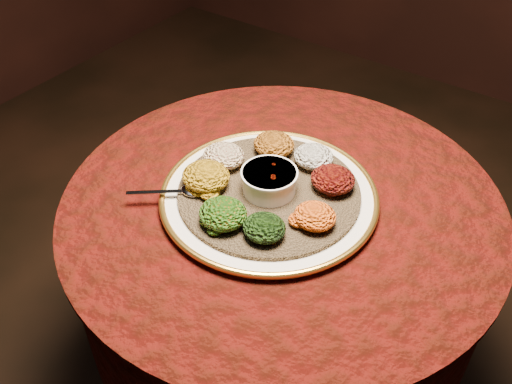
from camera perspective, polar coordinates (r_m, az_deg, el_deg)
The scene contains 13 objects.
table at distance 1.36m, azimuth 2.41°, elevation -6.42°, with size 0.96×0.96×0.73m.
platter at distance 1.22m, azimuth 1.30°, elevation -0.39°, with size 0.53×0.53×0.02m.
injera at distance 1.22m, azimuth 1.31°, elevation -0.00°, with size 0.39×0.39×0.01m, color brown.
stew_bowl at distance 1.19m, azimuth 1.33°, elevation 1.23°, with size 0.12×0.12×0.05m.
spoon at distance 1.21m, azimuth -7.02°, elevation 0.11°, with size 0.14×0.11×0.01m.
portion_ayib at distance 1.28m, azimuth 5.78°, elevation 3.55°, with size 0.09×0.09×0.04m, color beige.
portion_kitfo at distance 1.22m, azimuth 7.69°, elevation 1.25°, with size 0.10×0.09×0.05m, color black.
portion_tikil at distance 1.13m, azimuth 5.91°, elevation -2.41°, with size 0.09×0.08×0.04m, color #A9650E.
portion_gomen at distance 1.10m, azimuth 0.83°, elevation -3.58°, with size 0.09×0.08×0.04m, color black.
portion_mixveg at distance 1.13m, azimuth -3.31°, elevation -2.17°, with size 0.10×0.09×0.05m, color #A7480A.
portion_kik at distance 1.21m, azimuth -5.03°, elevation 1.56°, with size 0.10×0.10×0.05m, color #BF8610.
portion_timatim at distance 1.27m, azimuth -3.24°, elevation 3.63°, with size 0.09×0.09×0.05m, color maroon.
portion_shiro at distance 1.30m, azimuth 1.80°, elevation 4.78°, with size 0.10×0.09×0.05m, color #9D5312.
Camera 1 is at (0.48, -0.79, 1.55)m, focal length 40.00 mm.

